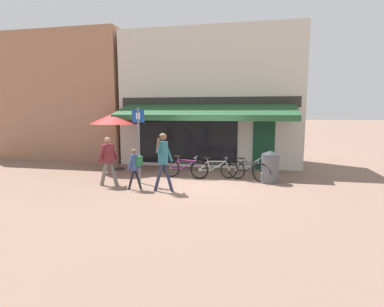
{
  "coord_description": "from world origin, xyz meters",
  "views": [
    {
      "loc": [
        1.69,
        -9.92,
        2.5
      ],
      "look_at": [
        -0.38,
        0.02,
        1.05
      ],
      "focal_mm": 28.0,
      "sensor_mm": 36.0,
      "label": 1
    }
  ],
  "objects_px": {
    "pedestrian_adult": "(163,155)",
    "pedestrian_second_adult": "(108,156)",
    "litter_bin": "(270,167)",
    "bicycle_silver": "(214,169)",
    "parking_sign": "(139,138)",
    "pedestrian_child": "(135,164)",
    "cafe_parasol": "(117,118)",
    "bicycle_purple": "(185,168)",
    "bicycle_black": "(248,171)"
  },
  "relations": [
    {
      "from": "pedestrian_adult",
      "to": "pedestrian_second_adult",
      "type": "height_order",
      "value": "pedestrian_adult"
    },
    {
      "from": "pedestrian_second_adult",
      "to": "litter_bin",
      "type": "distance_m",
      "value": 5.57
    },
    {
      "from": "bicycle_silver",
      "to": "parking_sign",
      "type": "height_order",
      "value": "parking_sign"
    },
    {
      "from": "litter_bin",
      "to": "parking_sign",
      "type": "xyz_separation_m",
      "value": [
        -4.45,
        -1.0,
        1.02
      ]
    },
    {
      "from": "pedestrian_child",
      "to": "pedestrian_second_adult",
      "type": "xyz_separation_m",
      "value": [
        -1.1,
        0.34,
        0.15
      ]
    },
    {
      "from": "cafe_parasol",
      "to": "bicycle_silver",
      "type": "bearing_deg",
      "value": -11.71
    },
    {
      "from": "bicycle_silver",
      "to": "bicycle_purple",
      "type": "bearing_deg",
      "value": 166.91
    },
    {
      "from": "pedestrian_adult",
      "to": "parking_sign",
      "type": "height_order",
      "value": "parking_sign"
    },
    {
      "from": "litter_bin",
      "to": "cafe_parasol",
      "type": "xyz_separation_m",
      "value": [
        -6.24,
        1.09,
        1.64
      ]
    },
    {
      "from": "bicycle_purple",
      "to": "pedestrian_adult",
      "type": "distance_m",
      "value": 2.14
    },
    {
      "from": "bicycle_purple",
      "to": "litter_bin",
      "type": "xyz_separation_m",
      "value": [
        3.09,
        -0.12,
        0.19
      ]
    },
    {
      "from": "bicycle_black",
      "to": "parking_sign",
      "type": "distance_m",
      "value": 4.05
    },
    {
      "from": "parking_sign",
      "to": "bicycle_black",
      "type": "bearing_deg",
      "value": 15.97
    },
    {
      "from": "pedestrian_second_adult",
      "to": "parking_sign",
      "type": "bearing_deg",
      "value": -142.63
    },
    {
      "from": "parking_sign",
      "to": "cafe_parasol",
      "type": "distance_m",
      "value": 2.82
    },
    {
      "from": "bicycle_silver",
      "to": "parking_sign",
      "type": "distance_m",
      "value": 3.01
    },
    {
      "from": "bicycle_silver",
      "to": "pedestrian_second_adult",
      "type": "xyz_separation_m",
      "value": [
        -3.36,
        -1.73,
        0.63
      ]
    },
    {
      "from": "bicycle_black",
      "to": "parking_sign",
      "type": "bearing_deg",
      "value": -139.11
    },
    {
      "from": "bicycle_black",
      "to": "litter_bin",
      "type": "height_order",
      "value": "litter_bin"
    },
    {
      "from": "pedestrian_child",
      "to": "litter_bin",
      "type": "relative_size",
      "value": 1.17
    },
    {
      "from": "bicycle_black",
      "to": "pedestrian_second_adult",
      "type": "xyz_separation_m",
      "value": [
        -4.61,
        -1.58,
        0.61
      ]
    },
    {
      "from": "pedestrian_second_adult",
      "to": "parking_sign",
      "type": "relative_size",
      "value": 0.64
    },
    {
      "from": "cafe_parasol",
      "to": "pedestrian_second_adult",
      "type": "bearing_deg",
      "value": -71.1
    },
    {
      "from": "bicycle_purple",
      "to": "bicycle_black",
      "type": "bearing_deg",
      "value": 2.33
    },
    {
      "from": "pedestrian_adult",
      "to": "pedestrian_second_adult",
      "type": "distance_m",
      "value": 2.07
    },
    {
      "from": "pedestrian_second_adult",
      "to": "litter_bin",
      "type": "height_order",
      "value": "pedestrian_second_adult"
    },
    {
      "from": "bicycle_silver",
      "to": "pedestrian_child",
      "type": "distance_m",
      "value": 3.1
    },
    {
      "from": "bicycle_silver",
      "to": "pedestrian_second_adult",
      "type": "bearing_deg",
      "value": -170.77
    },
    {
      "from": "bicycle_silver",
      "to": "parking_sign",
      "type": "bearing_deg",
      "value": -171.87
    },
    {
      "from": "pedestrian_adult",
      "to": "litter_bin",
      "type": "bearing_deg",
      "value": -142.08
    },
    {
      "from": "bicycle_silver",
      "to": "pedestrian_adult",
      "type": "relative_size",
      "value": 0.93
    },
    {
      "from": "parking_sign",
      "to": "litter_bin",
      "type": "bearing_deg",
      "value": 12.62
    },
    {
      "from": "pedestrian_child",
      "to": "cafe_parasol",
      "type": "relative_size",
      "value": 0.54
    },
    {
      "from": "bicycle_black",
      "to": "litter_bin",
      "type": "distance_m",
      "value": 0.76
    },
    {
      "from": "bicycle_black",
      "to": "pedestrian_adult",
      "type": "relative_size",
      "value": 0.87
    },
    {
      "from": "pedestrian_adult",
      "to": "pedestrian_child",
      "type": "distance_m",
      "value": 0.98
    },
    {
      "from": "pedestrian_adult",
      "to": "parking_sign",
      "type": "xyz_separation_m",
      "value": [
        -1.14,
        0.87,
        0.44
      ]
    },
    {
      "from": "bicycle_black",
      "to": "pedestrian_child",
      "type": "xyz_separation_m",
      "value": [
        -3.51,
        -1.92,
        0.46
      ]
    },
    {
      "from": "parking_sign",
      "to": "pedestrian_second_adult",
      "type": "bearing_deg",
      "value": -149.88
    },
    {
      "from": "bicycle_purple",
      "to": "cafe_parasol",
      "type": "distance_m",
      "value": 3.77
    },
    {
      "from": "bicycle_black",
      "to": "pedestrian_adult",
      "type": "height_order",
      "value": "pedestrian_adult"
    },
    {
      "from": "pedestrian_adult",
      "to": "cafe_parasol",
      "type": "xyz_separation_m",
      "value": [
        -2.93,
        2.96,
        1.06
      ]
    },
    {
      "from": "bicycle_silver",
      "to": "litter_bin",
      "type": "xyz_separation_m",
      "value": [
        1.99,
        -0.21,
        0.21
      ]
    },
    {
      "from": "bicycle_silver",
      "to": "pedestrian_child",
      "type": "bearing_deg",
      "value": -155.53
    },
    {
      "from": "pedestrian_second_adult",
      "to": "cafe_parasol",
      "type": "bearing_deg",
      "value": -63.86
    },
    {
      "from": "pedestrian_second_adult",
      "to": "bicycle_silver",
      "type": "bearing_deg",
      "value": -145.55
    },
    {
      "from": "litter_bin",
      "to": "parking_sign",
      "type": "distance_m",
      "value": 4.67
    },
    {
      "from": "bicycle_purple",
      "to": "bicycle_silver",
      "type": "bearing_deg",
      "value": 8.43
    },
    {
      "from": "pedestrian_adult",
      "to": "bicycle_purple",
      "type": "bearing_deg",
      "value": -87.8
    },
    {
      "from": "bicycle_black",
      "to": "litter_bin",
      "type": "xyz_separation_m",
      "value": [
        0.74,
        -0.07,
        0.19
      ]
    }
  ]
}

